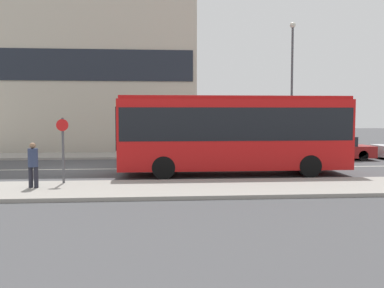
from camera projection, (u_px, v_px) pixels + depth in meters
ground_plane at (68, 169)px, 20.83m from camera, size 120.00×120.00×0.00m
sidewalk_near at (31, 191)px, 14.62m from camera, size 44.00×3.50×0.13m
sidewalk_far at (88, 156)px, 27.04m from camera, size 44.00×3.50×0.13m
lane_centerline at (68, 169)px, 20.83m from camera, size 41.80×0.16×0.01m
apartment_block_left_tower at (99, 3)px, 32.58m from camera, size 14.37×6.23×22.29m
city_bus at (233, 130)px, 18.92m from camera, size 10.07×2.55×3.46m
parked_car_0 at (333, 149)px, 25.34m from camera, size 4.44×1.84×1.38m
pedestrian_near_stop at (33, 162)px, 14.81m from camera, size 0.34×0.34×1.57m
bus_stop_sign at (63, 145)px, 15.77m from camera, size 0.44×0.12×2.42m
street_lamp at (292, 76)px, 26.70m from camera, size 0.36×0.36×8.27m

